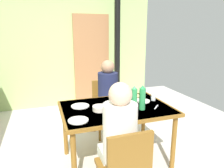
{
  "coord_description": "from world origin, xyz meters",
  "views": [
    {
      "loc": [
        -0.4,
        -2.25,
        1.62
      ],
      "look_at": [
        0.41,
        0.11,
        0.99
      ],
      "focal_mm": 33.23,
      "sensor_mm": 36.0,
      "label": 1
    }
  ],
  "objects_px": {
    "person_far_diner": "(108,89)",
    "person_near_diner": "(119,131)",
    "dining_table": "(116,113)",
    "chair_near_diner": "(125,168)",
    "water_bottle_green_near": "(134,99)",
    "water_bottle_green_far": "(142,98)",
    "chair_far_diner": "(106,104)",
    "serving_bowl_center": "(100,108)"
  },
  "relations": [
    {
      "from": "chair_far_diner",
      "to": "person_near_diner",
      "type": "relative_size",
      "value": 1.13
    },
    {
      "from": "water_bottle_green_near",
      "to": "serving_bowl_center",
      "type": "xyz_separation_m",
      "value": [
        -0.38,
        0.11,
        -0.11
      ]
    },
    {
      "from": "chair_far_diner",
      "to": "water_bottle_green_far",
      "type": "relative_size",
      "value": 2.99
    },
    {
      "from": "chair_near_diner",
      "to": "person_near_diner",
      "type": "bearing_deg",
      "value": 90.0
    },
    {
      "from": "chair_near_diner",
      "to": "person_far_diner",
      "type": "xyz_separation_m",
      "value": [
        0.33,
        1.47,
        0.28
      ]
    },
    {
      "from": "dining_table",
      "to": "water_bottle_green_near",
      "type": "xyz_separation_m",
      "value": [
        0.16,
        -0.16,
        0.21
      ]
    },
    {
      "from": "dining_table",
      "to": "person_far_diner",
      "type": "xyz_separation_m",
      "value": [
        0.11,
        0.67,
        0.12
      ]
    },
    {
      "from": "person_near_diner",
      "to": "water_bottle_green_far",
      "type": "bearing_deg",
      "value": 46.39
    },
    {
      "from": "person_near_diner",
      "to": "person_far_diner",
      "type": "distance_m",
      "value": 1.37
    },
    {
      "from": "water_bottle_green_near",
      "to": "water_bottle_green_far",
      "type": "relative_size",
      "value": 1.0
    },
    {
      "from": "dining_table",
      "to": "chair_near_diner",
      "type": "height_order",
      "value": "chair_near_diner"
    },
    {
      "from": "chair_far_diner",
      "to": "water_bottle_green_near",
      "type": "xyz_separation_m",
      "value": [
        0.05,
        -0.96,
        0.38
      ]
    },
    {
      "from": "dining_table",
      "to": "person_far_diner",
      "type": "bearing_deg",
      "value": 80.25
    },
    {
      "from": "chair_near_diner",
      "to": "person_far_diner",
      "type": "relative_size",
      "value": 1.13
    },
    {
      "from": "serving_bowl_center",
      "to": "water_bottle_green_near",
      "type": "bearing_deg",
      "value": -16.15
    },
    {
      "from": "chair_far_diner",
      "to": "serving_bowl_center",
      "type": "xyz_separation_m",
      "value": [
        -0.33,
        -0.85,
        0.27
      ]
    },
    {
      "from": "chair_far_diner",
      "to": "water_bottle_green_far",
      "type": "height_order",
      "value": "water_bottle_green_far"
    },
    {
      "from": "person_far_diner",
      "to": "water_bottle_green_near",
      "type": "xyz_separation_m",
      "value": [
        0.05,
        -0.82,
        0.1
      ]
    },
    {
      "from": "chair_far_diner",
      "to": "person_near_diner",
      "type": "bearing_deg",
      "value": 77.51
    },
    {
      "from": "chair_near_diner",
      "to": "water_bottle_green_far",
      "type": "height_order",
      "value": "water_bottle_green_far"
    },
    {
      "from": "person_near_diner",
      "to": "dining_table",
      "type": "bearing_deg",
      "value": 72.44
    },
    {
      "from": "chair_far_diner",
      "to": "person_far_diner",
      "type": "xyz_separation_m",
      "value": [
        -0.0,
        -0.14,
        0.28
      ]
    },
    {
      "from": "dining_table",
      "to": "chair_far_diner",
      "type": "xyz_separation_m",
      "value": [
        0.11,
        0.8,
        -0.17
      ]
    },
    {
      "from": "water_bottle_green_near",
      "to": "water_bottle_green_far",
      "type": "bearing_deg",
      "value": -8.64
    },
    {
      "from": "chair_near_diner",
      "to": "water_bottle_green_far",
      "type": "xyz_separation_m",
      "value": [
        0.47,
        0.63,
        0.38
      ]
    },
    {
      "from": "person_far_diner",
      "to": "serving_bowl_center",
      "type": "relative_size",
      "value": 4.53
    },
    {
      "from": "chair_near_diner",
      "to": "person_far_diner",
      "type": "height_order",
      "value": "person_far_diner"
    },
    {
      "from": "person_near_diner",
      "to": "water_bottle_green_far",
      "type": "relative_size",
      "value": 2.65
    },
    {
      "from": "person_far_diner",
      "to": "person_near_diner",
      "type": "bearing_deg",
      "value": 76.28
    },
    {
      "from": "water_bottle_green_near",
      "to": "water_bottle_green_far",
      "type": "distance_m",
      "value": 0.1
    },
    {
      "from": "chair_far_diner",
      "to": "water_bottle_green_near",
      "type": "height_order",
      "value": "water_bottle_green_near"
    },
    {
      "from": "water_bottle_green_far",
      "to": "serving_bowl_center",
      "type": "bearing_deg",
      "value": 165.34
    },
    {
      "from": "water_bottle_green_near",
      "to": "water_bottle_green_far",
      "type": "height_order",
      "value": "water_bottle_green_far"
    },
    {
      "from": "chair_far_diner",
      "to": "serving_bowl_center",
      "type": "distance_m",
      "value": 0.95
    },
    {
      "from": "dining_table",
      "to": "chair_far_diner",
      "type": "height_order",
      "value": "chair_far_diner"
    },
    {
      "from": "person_far_diner",
      "to": "water_bottle_green_far",
      "type": "xyz_separation_m",
      "value": [
        0.15,
        -0.84,
        0.1
      ]
    },
    {
      "from": "person_far_diner",
      "to": "water_bottle_green_far",
      "type": "height_order",
      "value": "person_far_diner"
    },
    {
      "from": "dining_table",
      "to": "person_far_diner",
      "type": "distance_m",
      "value": 0.69
    },
    {
      "from": "dining_table",
      "to": "person_near_diner",
      "type": "distance_m",
      "value": 0.71
    },
    {
      "from": "water_bottle_green_near",
      "to": "person_near_diner",
      "type": "bearing_deg",
      "value": -126.3
    },
    {
      "from": "chair_near_diner",
      "to": "water_bottle_green_near",
      "type": "bearing_deg",
      "value": 59.92
    },
    {
      "from": "dining_table",
      "to": "water_bottle_green_far",
      "type": "bearing_deg",
      "value": -33.58
    }
  ]
}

